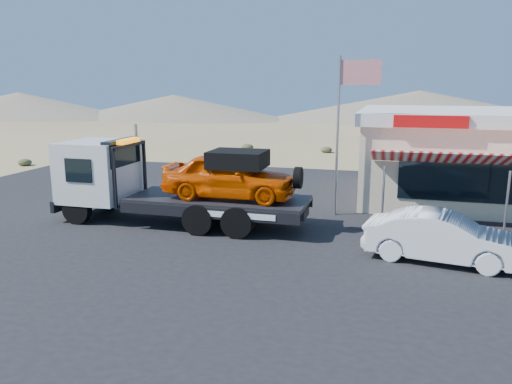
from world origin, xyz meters
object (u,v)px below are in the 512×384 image
(tow_truck, at_px, (174,179))
(flagpole, at_px, (344,118))
(white_sedan, at_px, (442,237))
(jerky_store, at_px, (482,155))

(tow_truck, distance_m, flagpole, 6.70)
(tow_truck, bearing_deg, white_sedan, -10.90)
(tow_truck, xyz_separation_m, white_sedan, (9.05, -1.74, -0.90))
(jerky_store, bearing_deg, white_sedan, -104.23)
(tow_truck, relative_size, white_sedan, 2.10)
(white_sedan, height_order, jerky_store, jerky_store)
(white_sedan, bearing_deg, tow_truck, 88.71)
(tow_truck, relative_size, flagpole, 1.52)
(jerky_store, relative_size, flagpole, 1.73)
(jerky_store, bearing_deg, flagpole, -141.21)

